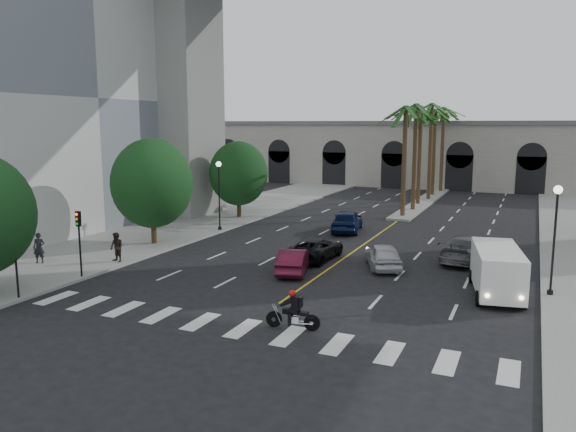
% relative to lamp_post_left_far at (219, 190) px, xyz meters
% --- Properties ---
extents(ground, '(140.00, 140.00, 0.00)m').
position_rel_lamp_post_left_far_xyz_m(ground, '(11.40, -16.00, -3.22)').
color(ground, black).
rests_on(ground, ground).
extents(sidewalk_left, '(8.00, 100.00, 0.15)m').
position_rel_lamp_post_left_far_xyz_m(sidewalk_left, '(-3.60, -1.00, -3.15)').
color(sidewalk_left, gray).
rests_on(sidewalk_left, ground).
extents(median, '(2.00, 24.00, 0.20)m').
position_rel_lamp_post_left_far_xyz_m(median, '(11.40, 22.00, -3.12)').
color(median, gray).
rests_on(median, ground).
extents(building_left, '(16.50, 32.50, 20.60)m').
position_rel_lamp_post_left_far_xyz_m(building_left, '(-15.60, -4.00, 7.09)').
color(building_left, silver).
rests_on(building_left, ground).
extents(pier_building, '(71.00, 10.50, 8.50)m').
position_rel_lamp_post_left_far_xyz_m(pier_building, '(11.40, 39.00, 1.04)').
color(pier_building, beige).
rests_on(pier_building, ground).
extents(palm_a, '(3.20, 3.20, 10.30)m').
position_rel_lamp_post_left_far_xyz_m(palm_a, '(11.40, 12.00, 5.88)').
color(palm_a, '#47331E').
rests_on(palm_a, ground).
extents(palm_b, '(3.20, 3.20, 10.60)m').
position_rel_lamp_post_left_far_xyz_m(palm_b, '(11.50, 16.00, 6.15)').
color(palm_b, '#47331E').
rests_on(palm_b, ground).
extents(palm_c, '(3.20, 3.20, 10.10)m').
position_rel_lamp_post_left_far_xyz_m(palm_c, '(11.20, 20.00, 5.69)').
color(palm_c, '#47331E').
rests_on(palm_c, ground).
extents(palm_d, '(3.20, 3.20, 10.90)m').
position_rel_lamp_post_left_far_xyz_m(palm_d, '(11.55, 24.00, 6.43)').
color(palm_d, '#47331E').
rests_on(palm_d, ground).
extents(palm_e, '(3.20, 3.20, 10.40)m').
position_rel_lamp_post_left_far_xyz_m(palm_e, '(11.30, 28.00, 5.97)').
color(palm_e, '#47331E').
rests_on(palm_e, ground).
extents(palm_f, '(3.20, 3.20, 10.70)m').
position_rel_lamp_post_left_far_xyz_m(palm_f, '(11.60, 32.00, 6.24)').
color(palm_f, '#47331E').
rests_on(palm_f, ground).
extents(street_tree_mid, '(5.44, 5.44, 7.21)m').
position_rel_lamp_post_left_far_xyz_m(street_tree_mid, '(-1.60, -6.00, 0.99)').
color(street_tree_mid, '#382616').
rests_on(street_tree_mid, ground).
extents(street_tree_far, '(5.04, 5.04, 6.68)m').
position_rel_lamp_post_left_far_xyz_m(street_tree_far, '(-1.60, 6.00, 0.68)').
color(street_tree_far, '#382616').
rests_on(street_tree_far, ground).
extents(lamp_post_left_far, '(0.40, 0.40, 5.35)m').
position_rel_lamp_post_left_far_xyz_m(lamp_post_left_far, '(0.00, 0.00, 0.00)').
color(lamp_post_left_far, black).
rests_on(lamp_post_left_far, ground).
extents(lamp_post_right, '(0.40, 0.40, 5.35)m').
position_rel_lamp_post_left_far_xyz_m(lamp_post_right, '(22.80, -8.00, 0.00)').
color(lamp_post_right, black).
rests_on(lamp_post_right, ground).
extents(traffic_signal_near, '(0.25, 0.18, 3.65)m').
position_rel_lamp_post_left_far_xyz_m(traffic_signal_near, '(0.10, -18.50, -0.71)').
color(traffic_signal_near, black).
rests_on(traffic_signal_near, ground).
extents(traffic_signal_far, '(0.25, 0.18, 3.65)m').
position_rel_lamp_post_left_far_xyz_m(traffic_signal_far, '(0.10, -14.50, -0.71)').
color(traffic_signal_far, black).
rests_on(traffic_signal_far, ground).
extents(motorcycle_rider, '(2.24, 0.61, 1.62)m').
position_rel_lamp_post_left_far_xyz_m(motorcycle_rider, '(13.31, -16.69, -2.49)').
color(motorcycle_rider, black).
rests_on(motorcycle_rider, ground).
extents(car_a, '(3.27, 4.58, 1.45)m').
position_rel_lamp_post_left_far_xyz_m(car_a, '(14.15, -5.74, -2.50)').
color(car_a, silver).
rests_on(car_a, ground).
extents(car_b, '(2.42, 4.34, 1.35)m').
position_rel_lamp_post_left_far_xyz_m(car_b, '(9.90, -8.77, -2.54)').
color(car_b, '#531023').
rests_on(car_b, ground).
extents(car_c, '(2.44, 4.87, 1.32)m').
position_rel_lamp_post_left_far_xyz_m(car_c, '(9.88, -5.33, -2.56)').
color(car_c, black).
rests_on(car_c, ground).
extents(car_d, '(3.02, 5.78, 1.60)m').
position_rel_lamp_post_left_far_xyz_m(car_d, '(18.35, -2.23, -2.42)').
color(car_d, '#5A5B5F').
rests_on(car_d, ground).
extents(car_e, '(2.88, 5.28, 1.70)m').
position_rel_lamp_post_left_far_xyz_m(car_e, '(8.92, 3.88, -2.37)').
color(car_e, '#0D1A40').
rests_on(car_e, ground).
extents(cargo_van, '(2.94, 5.65, 2.29)m').
position_rel_lamp_post_left_far_xyz_m(cargo_van, '(20.42, -8.67, -1.95)').
color(cargo_van, white).
rests_on(cargo_van, ground).
extents(pedestrian_a, '(0.77, 0.68, 1.78)m').
position_rel_lamp_post_left_far_xyz_m(pedestrian_a, '(-4.27, -13.23, -2.18)').
color(pedestrian_a, black).
rests_on(pedestrian_a, sidewalk_left).
extents(pedestrian_b, '(0.98, 0.84, 1.74)m').
position_rel_lamp_post_left_far_xyz_m(pedestrian_b, '(-0.32, -11.22, -2.20)').
color(pedestrian_b, black).
rests_on(pedestrian_b, sidewalk_left).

